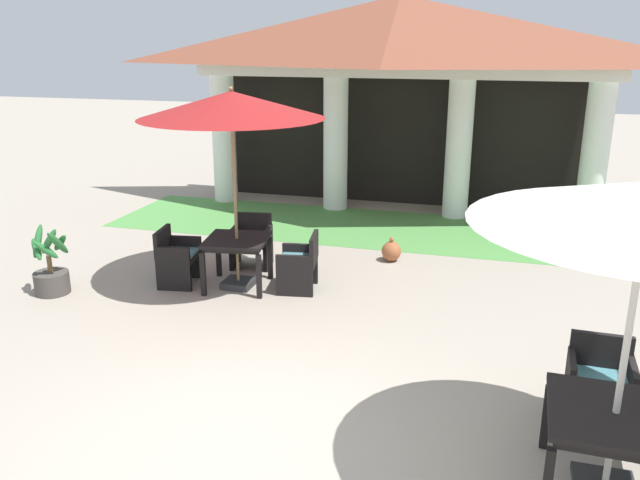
{
  "coord_description": "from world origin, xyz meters",
  "views": [
    {
      "loc": [
        2.16,
        -4.69,
        3.57
      ],
      "look_at": [
        0.14,
        2.4,
        1.26
      ],
      "focal_mm": 36.38,
      "sensor_mm": 36.0,
      "label": 1
    }
  ],
  "objects_px": {
    "patio_table_near_foreground": "(614,422)",
    "patio_chair_mid_left_east": "(300,264)",
    "patio_table_mid_left": "(237,245)",
    "patio_chair_mid_left_north": "(252,242)",
    "patio_chair_near_foreground_north": "(599,384)",
    "patio_umbrella_mid_left": "(231,106)",
    "potted_palm_left_edge": "(51,273)",
    "patio_chair_mid_left_west": "(177,258)",
    "terracotta_urn": "(391,251)"
  },
  "relations": [
    {
      "from": "patio_chair_mid_left_east",
      "to": "terracotta_urn",
      "type": "relative_size",
      "value": 2.06
    },
    {
      "from": "patio_umbrella_mid_left",
      "to": "patio_chair_mid_left_west",
      "type": "height_order",
      "value": "patio_umbrella_mid_left"
    },
    {
      "from": "patio_chair_mid_left_north",
      "to": "potted_palm_left_edge",
      "type": "xyz_separation_m",
      "value": [
        -2.36,
        -1.9,
        -0.1
      ]
    },
    {
      "from": "patio_chair_near_foreground_north",
      "to": "patio_chair_mid_left_east",
      "type": "relative_size",
      "value": 0.99
    },
    {
      "from": "patio_chair_near_foreground_north",
      "to": "patio_chair_mid_left_east",
      "type": "bearing_deg",
      "value": -31.72
    },
    {
      "from": "patio_table_near_foreground",
      "to": "patio_chair_mid_left_north",
      "type": "relative_size",
      "value": 1.26
    },
    {
      "from": "terracotta_urn",
      "to": "potted_palm_left_edge",
      "type": "bearing_deg",
      "value": -148.53
    },
    {
      "from": "patio_chair_mid_left_west",
      "to": "patio_table_near_foreground",
      "type": "bearing_deg",
      "value": 50.78
    },
    {
      "from": "patio_table_mid_left",
      "to": "patio_chair_mid_left_west",
      "type": "distance_m",
      "value": 0.96
    },
    {
      "from": "patio_chair_near_foreground_north",
      "to": "patio_table_mid_left",
      "type": "bearing_deg",
      "value": -24.88
    },
    {
      "from": "patio_chair_mid_left_north",
      "to": "patio_umbrella_mid_left",
      "type": "bearing_deg",
      "value": 90.0
    },
    {
      "from": "patio_umbrella_mid_left",
      "to": "patio_chair_mid_left_west",
      "type": "distance_m",
      "value": 2.43
    },
    {
      "from": "patio_chair_mid_left_north",
      "to": "potted_palm_left_edge",
      "type": "relative_size",
      "value": 0.82
    },
    {
      "from": "patio_chair_mid_left_east",
      "to": "terracotta_urn",
      "type": "distance_m",
      "value": 1.97
    },
    {
      "from": "patio_table_near_foreground",
      "to": "terracotta_urn",
      "type": "xyz_separation_m",
      "value": [
        -2.68,
        5.21,
        -0.48
      ]
    },
    {
      "from": "patio_table_mid_left",
      "to": "patio_chair_mid_left_east",
      "type": "distance_m",
      "value": 0.97
    },
    {
      "from": "patio_chair_near_foreground_north",
      "to": "patio_umbrella_mid_left",
      "type": "xyz_separation_m",
      "value": [
        -4.72,
        2.39,
        2.25
      ]
    },
    {
      "from": "patio_umbrella_mid_left",
      "to": "patio_chair_mid_left_east",
      "type": "xyz_separation_m",
      "value": [
        0.92,
        0.14,
        -2.26
      ]
    },
    {
      "from": "patio_chair_mid_left_west",
      "to": "patio_chair_mid_left_east",
      "type": "bearing_deg",
      "value": 90.0
    },
    {
      "from": "patio_chair_mid_left_west",
      "to": "potted_palm_left_edge",
      "type": "height_order",
      "value": "potted_palm_left_edge"
    },
    {
      "from": "patio_table_near_foreground",
      "to": "patio_chair_mid_left_north",
      "type": "xyz_separation_m",
      "value": [
        -4.82,
        4.36,
        -0.24
      ]
    },
    {
      "from": "patio_chair_mid_left_north",
      "to": "potted_palm_left_edge",
      "type": "distance_m",
      "value": 3.03
    },
    {
      "from": "patio_chair_mid_left_west",
      "to": "potted_palm_left_edge",
      "type": "bearing_deg",
      "value": -70.76
    },
    {
      "from": "patio_table_near_foreground",
      "to": "patio_table_mid_left",
      "type": "relative_size",
      "value": 1.05
    },
    {
      "from": "patio_chair_mid_left_west",
      "to": "patio_table_mid_left",
      "type": "bearing_deg",
      "value": 90.0
    },
    {
      "from": "patio_chair_mid_left_east",
      "to": "patio_table_mid_left",
      "type": "bearing_deg",
      "value": 90.0
    },
    {
      "from": "patio_table_mid_left",
      "to": "patio_chair_mid_left_west",
      "type": "bearing_deg",
      "value": -171.26
    },
    {
      "from": "patio_table_mid_left",
      "to": "patio_chair_mid_left_east",
      "type": "xyz_separation_m",
      "value": [
        0.92,
        0.14,
        -0.25
      ]
    },
    {
      "from": "patio_chair_near_foreground_north",
      "to": "terracotta_urn",
      "type": "distance_m",
      "value": 4.98
    },
    {
      "from": "terracotta_urn",
      "to": "patio_umbrella_mid_left",
      "type": "bearing_deg",
      "value": -138.42
    },
    {
      "from": "patio_chair_mid_left_west",
      "to": "patio_chair_mid_left_north",
      "type": "height_order",
      "value": "patio_chair_mid_left_west"
    },
    {
      "from": "patio_table_mid_left",
      "to": "patio_chair_mid_left_north",
      "type": "xyz_separation_m",
      "value": [
        -0.14,
        0.92,
        -0.24
      ]
    },
    {
      "from": "patio_chair_mid_left_north",
      "to": "patio_chair_mid_left_east",
      "type": "xyz_separation_m",
      "value": [
        1.06,
        -0.78,
        -0.01
      ]
    },
    {
      "from": "potted_palm_left_edge",
      "to": "terracotta_urn",
      "type": "relative_size",
      "value": 2.48
    },
    {
      "from": "patio_chair_near_foreground_north",
      "to": "potted_palm_left_edge",
      "type": "distance_m",
      "value": 7.36
    },
    {
      "from": "patio_chair_near_foreground_north",
      "to": "patio_chair_mid_left_east",
      "type": "height_order",
      "value": "patio_chair_mid_left_east"
    },
    {
      "from": "patio_table_near_foreground",
      "to": "patio_chair_mid_left_east",
      "type": "bearing_deg",
      "value": 136.39
    },
    {
      "from": "patio_table_near_foreground",
      "to": "terracotta_urn",
      "type": "relative_size",
      "value": 2.55
    },
    {
      "from": "patio_chair_near_foreground_north",
      "to": "terracotta_urn",
      "type": "xyz_separation_m",
      "value": [
        -2.72,
        4.16,
        -0.24
      ]
    },
    {
      "from": "patio_chair_near_foreground_north",
      "to": "patio_table_mid_left",
      "type": "height_order",
      "value": "patio_chair_near_foreground_north"
    },
    {
      "from": "patio_table_mid_left",
      "to": "terracotta_urn",
      "type": "relative_size",
      "value": 2.44
    },
    {
      "from": "patio_chair_near_foreground_north",
      "to": "terracotta_urn",
      "type": "height_order",
      "value": "patio_chair_near_foreground_north"
    },
    {
      "from": "patio_chair_mid_left_west",
      "to": "patio_chair_mid_left_east",
      "type": "xyz_separation_m",
      "value": [
        1.84,
        0.28,
        -0.02
      ]
    },
    {
      "from": "patio_chair_mid_left_north",
      "to": "terracotta_urn",
      "type": "xyz_separation_m",
      "value": [
        2.14,
        0.85,
        -0.24
      ]
    },
    {
      "from": "patio_table_near_foreground",
      "to": "patio_chair_mid_left_north",
      "type": "bearing_deg",
      "value": 137.89
    },
    {
      "from": "patio_table_mid_left",
      "to": "patio_chair_mid_left_east",
      "type": "relative_size",
      "value": 1.19
    },
    {
      "from": "potted_palm_left_edge",
      "to": "patio_chair_mid_left_north",
      "type": "bearing_deg",
      "value": 38.87
    },
    {
      "from": "patio_table_near_foreground",
      "to": "patio_umbrella_mid_left",
      "type": "bearing_deg",
      "value": 143.7
    },
    {
      "from": "patio_chair_near_foreground_north",
      "to": "patio_umbrella_mid_left",
      "type": "bearing_deg",
      "value": -24.88
    },
    {
      "from": "patio_chair_near_foreground_north",
      "to": "patio_chair_mid_left_west",
      "type": "relative_size",
      "value": 0.99
    }
  ]
}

